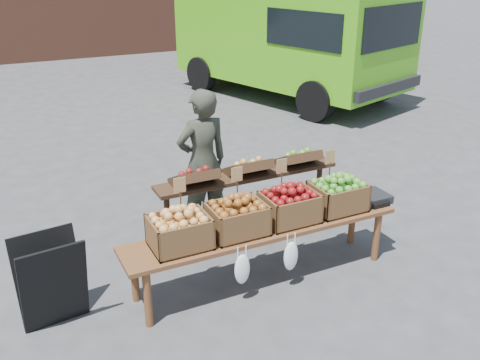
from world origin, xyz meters
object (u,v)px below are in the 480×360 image
crate_russet_pears (237,219)px  crate_green_apples (338,196)px  crate_golden_apples (180,232)px  back_table (248,198)px  crate_red_apples (290,207)px  delivery_van (288,41)px  display_bench (263,253)px  vendor (203,162)px  weighing_scale (371,198)px  chalkboard_sign (51,282)px

crate_russet_pears → crate_green_apples: 1.10m
crate_golden_apples → crate_russet_pears: size_ratio=1.00×
back_table → crate_red_apples: 0.75m
delivery_van → display_bench: delivery_van is taller
delivery_van → crate_golden_apples: delivery_van is taller
delivery_van → vendor: 6.32m
vendor → back_table: 0.65m
display_bench → crate_russet_pears: crate_russet_pears is taller
weighing_scale → back_table: bearing=145.5°
crate_russet_pears → crate_green_apples: bearing=0.0°
back_table → crate_red_apples: bearing=-84.3°
crate_green_apples → display_bench: bearing=180.0°
delivery_van → crate_golden_apples: size_ratio=10.52×
back_table → crate_golden_apples: 1.27m
vendor → back_table: (0.31, -0.49, -0.29)m
vendor → crate_russet_pears: vendor is taller
vendor → chalkboard_sign: 2.10m
back_table → crate_russet_pears: (-0.48, -0.72, 0.19)m
delivery_van → vendor: (-3.99, -4.89, -0.36)m
delivery_van → crate_russet_pears: delivery_van is taller
vendor → crate_green_apples: 1.53m
delivery_van → display_bench: (-3.89, -6.10, -0.89)m
display_bench → crate_russet_pears: size_ratio=5.40×
delivery_van → chalkboard_sign: delivery_van is taller
crate_red_apples → delivery_van: bearing=59.4°
crate_golden_apples → vendor: bearing=59.3°
vendor → crate_golden_apples: (-0.72, -1.21, -0.10)m
chalkboard_sign → crate_russet_pears: size_ratio=1.64×
back_table → weighing_scale: bearing=-34.5°
vendor → display_bench: 1.32m
crate_golden_apples → crate_russet_pears: same height
display_bench → crate_red_apples: (0.28, 0.00, 0.42)m
crate_red_apples → crate_green_apples: bearing=0.0°
crate_russet_pears → crate_red_apples: size_ratio=1.00×
crate_russet_pears → delivery_van: bearing=55.7°
back_table → crate_golden_apples: bearing=-145.0°
chalkboard_sign → crate_red_apples: crate_red_apples is taller
crate_red_apples → crate_golden_apples: bearing=180.0°
delivery_van → weighing_scale: 6.67m
vendor → back_table: vendor is taller
delivery_van → vendor: delivery_van is taller
crate_russet_pears → crate_red_apples: bearing=0.0°
crate_golden_apples → crate_green_apples: bearing=0.0°
crate_red_apples → crate_green_apples: same height
crate_golden_apples → crate_russet_pears: 0.55m
crate_golden_apples → crate_red_apples: 1.10m
vendor → display_bench: size_ratio=0.60×
vendor → crate_red_apples: 1.27m
delivery_van → chalkboard_sign: size_ratio=6.42×
crate_russet_pears → back_table: bearing=56.4°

